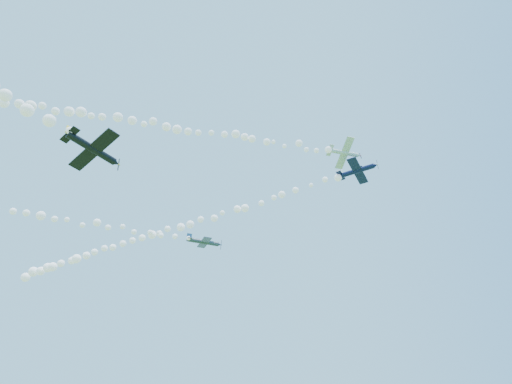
# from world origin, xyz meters

# --- Properties ---
(plane_white) EXTENTS (6.39, 6.54, 2.21)m
(plane_white) POSITION_xyz_m (23.73, -6.18, 53.28)
(plane_white) COLOR silver
(smoke_trail_white) EXTENTS (64.45, 22.86, 2.76)m
(smoke_trail_white) POSITION_xyz_m (-10.25, -17.41, 52.98)
(smoke_trail_white) COLOR white
(plane_navy) EXTENTS (7.61, 8.06, 2.38)m
(plane_navy) POSITION_xyz_m (26.18, -2.35, 52.18)
(plane_navy) COLOR #0D1239
(smoke_trail_navy) EXTENTS (81.29, 34.21, 3.00)m
(smoke_trail_navy) POSITION_xyz_m (-16.50, 14.73, 51.98)
(smoke_trail_navy) COLOR white
(plane_grey) EXTENTS (7.28, 7.56, 2.40)m
(plane_grey) POSITION_xyz_m (-4.29, 10.63, 46.82)
(plane_grey) COLOR #333D4B
(plane_black) EXTENTS (7.66, 7.28, 2.29)m
(plane_black) POSITION_xyz_m (-9.89, -26.75, 38.16)
(plane_black) COLOR black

